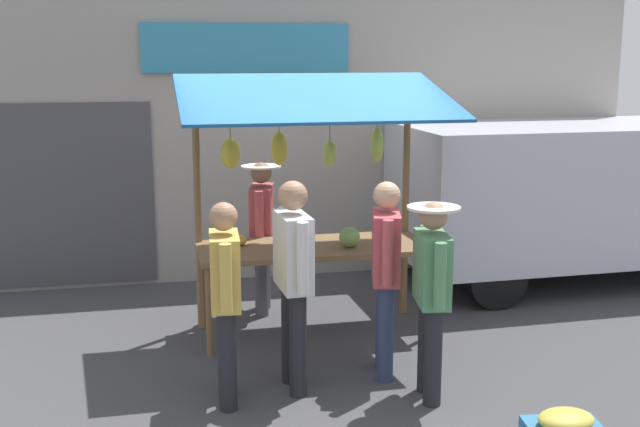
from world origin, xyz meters
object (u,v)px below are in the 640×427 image
shopper_in_grey_tee (225,290)px  shopper_with_ponytail (432,285)px  market_stall (312,177)px  parked_van (572,188)px  vendor_with_sunhat (262,225)px  shopper_with_shopping_bag (293,270)px  shopper_in_striped_shirt (386,264)px

shopper_in_grey_tee → shopper_with_ponytail: bearing=-95.2°
market_stall → shopper_in_grey_tee: size_ratio=1.56×
market_stall → parked_van: bearing=-161.2°
market_stall → vendor_with_sunhat: 1.02m
shopper_with_shopping_bag → shopper_in_grey_tee: shopper_with_shopping_bag is taller
shopper_in_striped_shirt → shopper_in_grey_tee: (1.36, 0.28, -0.05)m
parked_van → vendor_with_sunhat: bearing=5.3°
vendor_with_sunhat → parked_van: 3.81m
shopper_with_ponytail → shopper_in_striped_shirt: shopper_in_striped_shirt is taller
shopper_with_ponytail → parked_van: bearing=-35.4°
market_stall → shopper_in_grey_tee: 1.84m
vendor_with_sunhat → shopper_with_shopping_bag: bearing=11.8°
shopper_with_shopping_bag → shopper_in_grey_tee: 0.58m
shopper_with_ponytail → shopper_in_grey_tee: 1.59m
market_stall → shopper_in_striped_shirt: market_stall is taller
shopper_in_striped_shirt → shopper_with_shopping_bag: (0.81, 0.13, 0.04)m
shopper_in_grey_tee → parked_van: (-4.38, -2.59, 0.20)m
vendor_with_sunhat → shopper_with_shopping_bag: (0.05, 2.01, 0.07)m
vendor_with_sunhat → shopper_with_shopping_bag: size_ratio=0.93×
shopper_with_ponytail → shopper_in_striped_shirt: size_ratio=0.95×
shopper_in_striped_shirt → shopper_in_grey_tee: shopper_in_striped_shirt is taller
parked_van → shopper_in_striped_shirt: bearing=36.2°
vendor_with_sunhat → shopper_in_grey_tee: 2.24m
shopper_with_shopping_bag → shopper_in_grey_tee: (0.56, 0.15, -0.09)m
shopper_with_ponytail → shopper_in_striped_shirt: (0.20, -0.54, 0.04)m
parked_van → shopper_in_grey_tee: bearing=29.4°
shopper_with_shopping_bag → parked_van: parked_van is taller
vendor_with_sunhat → parked_van: size_ratio=0.36×
market_stall → shopper_with_shopping_bag: 1.46m
shopper_with_ponytail → market_stall: bearing=28.4°
market_stall → vendor_with_sunhat: size_ratio=1.57×
parked_van → shopper_with_shopping_bag: bearing=31.4°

